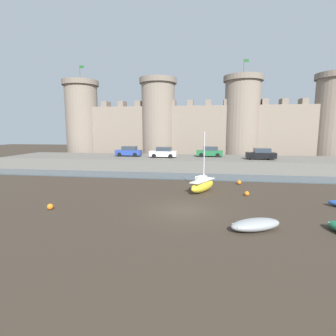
# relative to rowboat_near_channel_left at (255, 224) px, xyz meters

# --- Properties ---
(ground_plane) EXTENTS (160.00, 160.00, 0.00)m
(ground_plane) POSITION_rel_rowboat_near_channel_left_xyz_m (-4.71, 3.39, -0.38)
(ground_plane) COLOR #382D23
(water_channel) EXTENTS (80.00, 4.50, 0.10)m
(water_channel) POSITION_rel_rowboat_near_channel_left_xyz_m (-4.71, 17.66, -0.33)
(water_channel) COLOR #3D4C56
(water_channel) RESTS_ON ground
(quay_road) EXTENTS (60.23, 10.00, 1.79)m
(quay_road) POSITION_rel_rowboat_near_channel_left_xyz_m (-4.71, 24.91, 0.51)
(quay_road) COLOR #666059
(quay_road) RESTS_ON ground
(castle) EXTENTS (55.47, 7.24, 18.88)m
(castle) POSITION_rel_rowboat_near_channel_left_xyz_m (-4.71, 36.06, 6.74)
(castle) COLOR gray
(castle) RESTS_ON ground
(rowboat_near_channel_left) EXTENTS (3.52, 2.57, 0.73)m
(rowboat_near_channel_left) POSITION_rel_rowboat_near_channel_left_xyz_m (0.00, 0.00, 0.00)
(rowboat_near_channel_left) COLOR gray
(rowboat_near_channel_left) RESTS_ON ground
(sailboat_foreground_centre) EXTENTS (2.83, 4.17, 5.88)m
(sailboat_foreground_centre) POSITION_rel_rowboat_near_channel_left_xyz_m (-3.38, 9.62, 0.30)
(sailboat_foreground_centre) COLOR yellow
(sailboat_foreground_centre) RESTS_ON ground
(mooring_buoy_off_centre) EXTENTS (0.46, 0.46, 0.46)m
(mooring_buoy_off_centre) POSITION_rel_rowboat_near_channel_left_xyz_m (-14.77, 2.01, -0.15)
(mooring_buoy_off_centre) COLOR orange
(mooring_buoy_off_centre) RESTS_ON ground
(mooring_buoy_near_shore) EXTENTS (0.48, 0.48, 0.48)m
(mooring_buoy_near_shore) POSITION_rel_rowboat_near_channel_left_xyz_m (0.60, 13.68, -0.14)
(mooring_buoy_near_shore) COLOR orange
(mooring_buoy_near_shore) RESTS_ON ground
(mooring_buoy_mid_mud) EXTENTS (0.44, 0.44, 0.44)m
(mooring_buoy_mid_mud) POSITION_rel_rowboat_near_channel_left_xyz_m (0.71, 8.59, -0.16)
(mooring_buoy_mid_mud) COLOR orange
(mooring_buoy_mid_mud) RESTS_ON ground
(car_quay_east) EXTENTS (4.11, 1.90, 1.62)m
(car_quay_east) POSITION_rel_rowboat_near_channel_left_xyz_m (-15.55, 25.09, 2.18)
(car_quay_east) COLOR #263F99
(car_quay_east) RESTS_ON quay_road
(car_quay_centre_west) EXTENTS (4.11, 1.90, 1.62)m
(car_quay_centre_west) POSITION_rel_rowboat_near_channel_left_xyz_m (-9.68, 23.89, 2.18)
(car_quay_centre_west) COLOR silver
(car_quay_centre_west) RESTS_ON quay_road
(car_quay_west) EXTENTS (4.11, 1.90, 1.62)m
(car_quay_west) POSITION_rel_rowboat_near_channel_left_xyz_m (4.72, 23.46, 2.18)
(car_quay_west) COLOR black
(car_quay_west) RESTS_ON quay_road
(car_quay_centre_east) EXTENTS (4.11, 1.90, 1.62)m
(car_quay_centre_east) POSITION_rel_rowboat_near_channel_left_xyz_m (-2.60, 26.31, 2.18)
(car_quay_centre_east) COLOR #1E6638
(car_quay_centre_east) RESTS_ON quay_road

